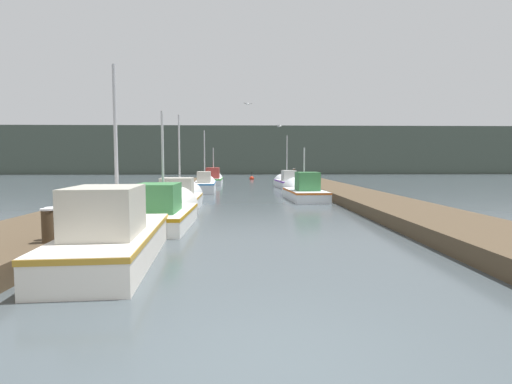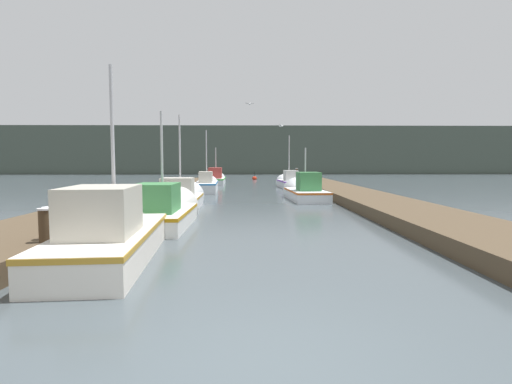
# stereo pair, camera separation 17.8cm
# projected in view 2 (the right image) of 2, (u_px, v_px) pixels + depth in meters

# --- Properties ---
(ground_plane) EXTENTS (200.00, 200.00, 0.00)m
(ground_plane) POSITION_uv_depth(u_px,v_px,m) (264.00, 368.00, 4.14)
(ground_plane) COLOR #424C51
(dock_left) EXTENTS (2.95, 40.00, 0.45)m
(dock_left) POSITION_uv_depth(u_px,v_px,m) (137.00, 199.00, 19.96)
(dock_left) COLOR #4C3D2B
(dock_left) RESTS_ON ground_plane
(dock_right) EXTENTS (2.95, 40.00, 0.45)m
(dock_right) POSITION_uv_depth(u_px,v_px,m) (365.00, 199.00, 20.18)
(dock_right) COLOR #4C3D2B
(dock_right) RESTS_ON ground_plane
(distant_shore_ridge) EXTENTS (120.00, 16.00, 7.59)m
(distant_shore_ridge) POSITION_uv_depth(u_px,v_px,m) (249.00, 151.00, 69.91)
(distant_shore_ridge) COLOR #424C42
(distant_shore_ridge) RESTS_ON ground_plane
(fishing_boat_0) EXTENTS (2.12, 6.21, 4.71)m
(fishing_boat_0) POSITION_uv_depth(u_px,v_px,m) (117.00, 232.00, 9.18)
(fishing_boat_0) COLOR silver
(fishing_boat_0) RESTS_ON ground_plane
(fishing_boat_1) EXTENTS (1.84, 4.98, 4.32)m
(fishing_boat_1) POSITION_uv_depth(u_px,v_px,m) (165.00, 211.00, 13.50)
(fishing_boat_1) COLOR silver
(fishing_boat_1) RESTS_ON ground_plane
(fishing_boat_2) EXTENTS (1.86, 5.26, 4.74)m
(fishing_boat_2) POSITION_uv_depth(u_px,v_px,m) (182.00, 198.00, 18.59)
(fishing_boat_2) COLOR silver
(fishing_boat_2) RESTS_ON ground_plane
(fishing_boat_3) EXTENTS (2.05, 5.29, 3.42)m
(fishing_boat_3) POSITION_uv_depth(u_px,v_px,m) (304.00, 191.00, 22.37)
(fishing_boat_3) COLOR silver
(fishing_boat_3) RESTS_ON ground_plane
(fishing_boat_4) EXTENTS (1.67, 5.75, 4.59)m
(fishing_boat_4) POSITION_uv_depth(u_px,v_px,m) (207.00, 185.00, 28.27)
(fishing_boat_4) COLOR silver
(fishing_boat_4) RESTS_ON ground_plane
(fishing_boat_5) EXTENTS (1.83, 4.59, 4.54)m
(fishing_boat_5) POSITION_uv_depth(u_px,v_px,m) (289.00, 182.00, 32.10)
(fishing_boat_5) COLOR silver
(fishing_boat_5) RESTS_ON ground_plane
(fishing_boat_6) EXTENTS (1.71, 5.96, 3.79)m
(fishing_boat_6) POSITION_uv_depth(u_px,v_px,m) (216.00, 179.00, 36.79)
(fishing_boat_6) COLOR silver
(fishing_boat_6) RESTS_ON ground_plane
(mooring_piling_0) EXTENTS (0.26, 0.26, 1.16)m
(mooring_piling_0) POSITION_uv_depth(u_px,v_px,m) (45.00, 236.00, 8.31)
(mooring_piling_0) COLOR #473523
(mooring_piling_0) RESTS_ON ground_plane
(mooring_piling_1) EXTENTS (0.26, 0.26, 1.42)m
(mooring_piling_1) POSITION_uv_depth(u_px,v_px,m) (296.00, 176.00, 38.52)
(mooring_piling_1) COLOR #473523
(mooring_piling_1) RESTS_ON ground_plane
(mooring_piling_2) EXTENTS (0.31, 0.31, 1.16)m
(mooring_piling_2) POSITION_uv_depth(u_px,v_px,m) (93.00, 219.00, 10.61)
(mooring_piling_2) COLOR #473523
(mooring_piling_2) RESTS_ON ground_plane
(mooring_piling_3) EXTENTS (0.27, 0.27, 1.16)m
(mooring_piling_3) POSITION_uv_depth(u_px,v_px,m) (50.00, 233.00, 8.61)
(mooring_piling_3) COLOR #473523
(mooring_piling_3) RESTS_ON ground_plane
(channel_buoy) EXTENTS (0.51, 0.51, 1.01)m
(channel_buoy) POSITION_uv_depth(u_px,v_px,m) (255.00, 178.00, 45.19)
(channel_buoy) COLOR red
(channel_buoy) RESTS_ON ground_plane
(seagull_lead) EXTENTS (0.31, 0.56, 0.12)m
(seagull_lead) POSITION_uv_depth(u_px,v_px,m) (281.00, 126.00, 25.31)
(seagull_lead) COLOR white
(seagull_1) EXTENTS (0.56, 0.31, 0.12)m
(seagull_1) POSITION_uv_depth(u_px,v_px,m) (250.00, 104.00, 25.81)
(seagull_1) COLOR white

